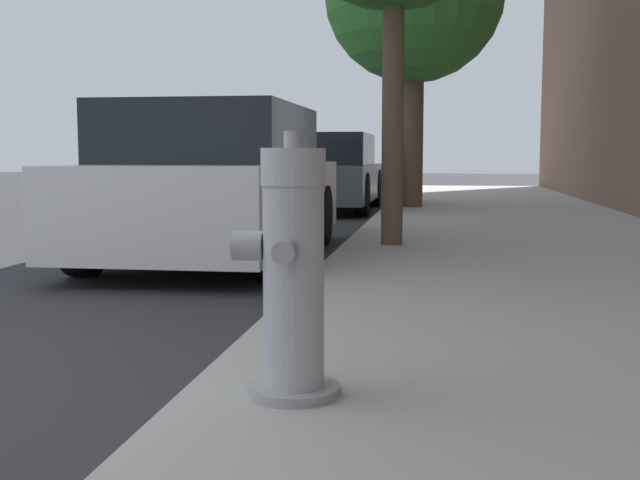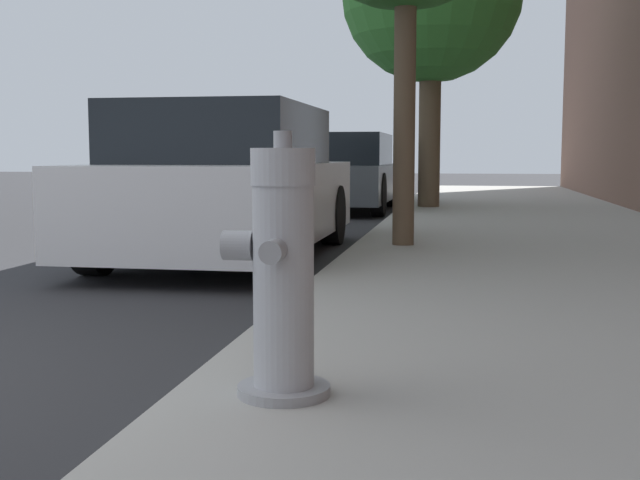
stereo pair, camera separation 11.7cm
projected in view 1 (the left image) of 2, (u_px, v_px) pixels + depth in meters
fire_hydrant at (292, 276)px, 2.78m from camera, size 0.38×0.39×0.92m
parked_car_near at (218, 186)px, 7.41m from camera, size 1.73×4.04×1.41m
parked_car_mid at (325, 173)px, 13.84m from camera, size 1.72×4.07×1.32m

